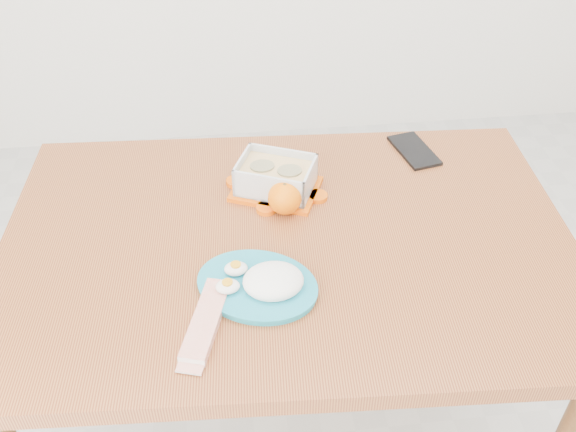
{
  "coord_description": "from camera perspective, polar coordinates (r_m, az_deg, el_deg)",
  "views": [
    {
      "loc": [
        -0.32,
        -0.91,
        1.66
      ],
      "look_at": [
        -0.2,
        0.11,
        0.81
      ],
      "focal_mm": 40.0,
      "sensor_mm": 36.0,
      "label": 1
    }
  ],
  "objects": [
    {
      "name": "smartphone",
      "position": [
        1.67,
        11.15,
        5.73
      ],
      "size": [
        0.11,
        0.17,
        0.01
      ],
      "primitive_type": "cube",
      "rotation": [
        0.0,
        0.0,
        0.22
      ],
      "color": "black",
      "rests_on": "dining_table"
    },
    {
      "name": "orange_fruit",
      "position": [
        1.42,
        -0.29,
        1.62
      ],
      "size": [
        0.08,
        0.08,
        0.08
      ],
      "primitive_type": "sphere",
      "color": "orange",
      "rests_on": "dining_table"
    },
    {
      "name": "dining_table",
      "position": [
        1.44,
        0.0,
        -4.82
      ],
      "size": [
        1.27,
        0.88,
        0.75
      ],
      "rotation": [
        0.0,
        0.0,
        -0.06
      ],
      "color": "#97592A",
      "rests_on": "ground"
    },
    {
      "name": "rice_plate",
      "position": [
        1.25,
        -2.31,
        -5.89
      ],
      "size": [
        0.32,
        0.32,
        0.06
      ],
      "rotation": [
        0.0,
        0.0,
        -0.46
      ],
      "color": "teal",
      "rests_on": "dining_table"
    },
    {
      "name": "food_container",
      "position": [
        1.48,
        -1.08,
        3.48
      ],
      "size": [
        0.23,
        0.21,
        0.08
      ],
      "rotation": [
        0.0,
        0.0,
        -0.41
      ],
      "color": "#E15606",
      "rests_on": "dining_table"
    },
    {
      "name": "candy_bar",
      "position": [
        1.21,
        -7.27,
        -9.15
      ],
      "size": [
        0.1,
        0.2,
        0.02
      ],
      "primitive_type": "cube",
      "rotation": [
        0.0,
        0.0,
        1.28
      ],
      "color": "red",
      "rests_on": "dining_table"
    }
  ]
}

